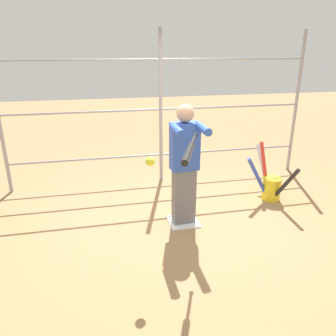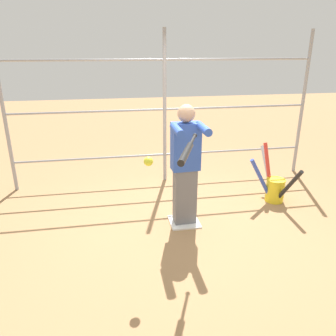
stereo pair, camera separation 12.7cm
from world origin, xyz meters
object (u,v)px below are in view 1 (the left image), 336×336
at_px(baseball_bat_swinging, 189,151).
at_px(batter, 185,163).
at_px(softball_in_flight, 150,162).
at_px(bat_bucket, 270,185).

bearing_deg(baseball_bat_swinging, batter, -102.77).
xyz_separation_m(softball_in_flight, bat_bucket, (-2.11, -1.24, -0.96)).
distance_m(batter, baseball_bat_swinging, 1.07).
height_order(baseball_bat_swinging, softball_in_flight, baseball_bat_swinging).
bearing_deg(batter, softball_in_flight, 54.01).
bearing_deg(batter, bat_bucket, -163.54).
distance_m(softball_in_flight, bat_bucket, 2.63).
bearing_deg(softball_in_flight, baseball_bat_swinging, 158.08).
bearing_deg(bat_bucket, baseball_bat_swinging, 38.53).
bearing_deg(batter, baseball_bat_swinging, 77.23).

